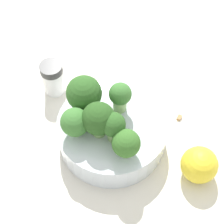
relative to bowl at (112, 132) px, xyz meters
name	(u,v)px	position (x,y,z in m)	size (l,w,h in m)	color
ground_plane	(112,140)	(0.00, 0.00, -0.02)	(3.00, 3.00, 0.00)	silver
bowl	(112,132)	(0.00, 0.00, 0.00)	(0.16, 0.16, 0.05)	silver
broccoli_floret_0	(120,96)	(-0.03, 0.01, 0.05)	(0.03, 0.03, 0.05)	#8EB770
broccoli_floret_1	(98,119)	(0.01, -0.02, 0.06)	(0.05, 0.05, 0.06)	#7A9E5B
broccoli_floret_2	(75,123)	(0.01, -0.05, 0.05)	(0.04, 0.04, 0.05)	#8EB770
broccoli_floret_3	(84,94)	(-0.03, -0.04, 0.05)	(0.05, 0.05, 0.06)	#7A9E5B
broccoli_floret_4	(126,144)	(0.05, 0.02, 0.05)	(0.04, 0.04, 0.05)	#8EB770
broccoli_floret_5	(115,126)	(0.02, 0.00, 0.06)	(0.03, 0.03, 0.05)	#7A9E5B
pepper_shaker	(53,78)	(-0.10, -0.09, 0.01)	(0.04, 0.04, 0.06)	silver
lemon_wedge	(199,165)	(0.06, 0.12, 0.00)	(0.05, 0.05, 0.05)	yellow
almond_crumb_0	(179,117)	(-0.03, 0.11, -0.02)	(0.01, 0.01, 0.01)	#AD7F4C
almond_crumb_1	(152,104)	(-0.06, 0.07, -0.02)	(0.01, 0.01, 0.01)	#AD7F4C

